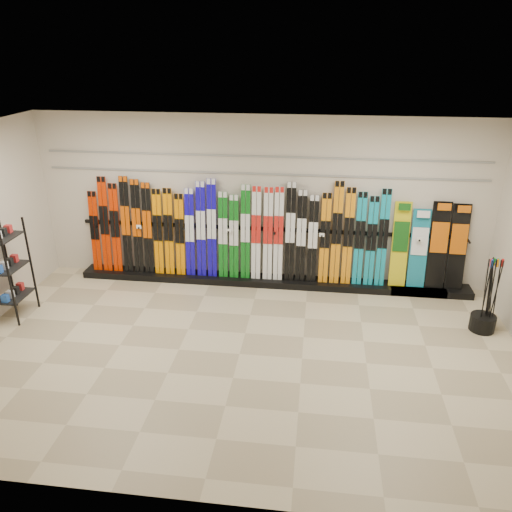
# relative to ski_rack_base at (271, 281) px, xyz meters

# --- Properties ---
(floor) EXTENTS (8.00, 8.00, 0.00)m
(floor) POSITION_rel_ski_rack_base_xyz_m (-0.22, -2.28, -0.06)
(floor) COLOR tan
(floor) RESTS_ON ground
(back_wall) EXTENTS (8.00, 0.00, 8.00)m
(back_wall) POSITION_rel_ski_rack_base_xyz_m (-0.22, 0.22, 1.44)
(back_wall) COLOR beige
(back_wall) RESTS_ON floor
(ceiling) EXTENTS (8.00, 8.00, 0.00)m
(ceiling) POSITION_rel_ski_rack_base_xyz_m (-0.22, -2.28, 2.94)
(ceiling) COLOR silver
(ceiling) RESTS_ON back_wall
(ski_rack_base) EXTENTS (8.00, 0.40, 0.12)m
(ski_rack_base) POSITION_rel_ski_rack_base_xyz_m (0.00, 0.00, 0.00)
(ski_rack_base) COLOR black
(ski_rack_base) RESTS_ON floor
(skis) EXTENTS (5.37, 0.19, 1.82)m
(skis) POSITION_rel_ski_rack_base_xyz_m (-0.67, 0.03, 0.89)
(skis) COLOR #C62500
(skis) RESTS_ON ski_rack_base
(snowboards) EXTENTS (1.25, 0.23, 1.52)m
(snowboards) POSITION_rel_ski_rack_base_xyz_m (2.72, 0.07, 0.79)
(snowboards) COLOR gold
(snowboards) RESTS_ON ski_rack_base
(accessory_rack) EXTENTS (0.40, 0.60, 1.58)m
(accessory_rack) POSITION_rel_ski_rack_base_xyz_m (-3.97, -1.64, 0.73)
(accessory_rack) COLOR black
(accessory_rack) RESTS_ON floor
(pole_bin) EXTENTS (0.38, 0.38, 0.25)m
(pole_bin) POSITION_rel_ski_rack_base_xyz_m (3.38, -1.17, 0.07)
(pole_bin) COLOR black
(pole_bin) RESTS_ON floor
(ski_poles) EXTENTS (0.26, 0.18, 1.18)m
(ski_poles) POSITION_rel_ski_rack_base_xyz_m (3.40, -1.17, 0.55)
(ski_poles) COLOR black
(ski_poles) RESTS_ON pole_bin
(slatwall_rail_0) EXTENTS (7.60, 0.02, 0.03)m
(slatwall_rail_0) POSITION_rel_ski_rack_base_xyz_m (-0.22, 0.20, 1.94)
(slatwall_rail_0) COLOR gray
(slatwall_rail_0) RESTS_ON back_wall
(slatwall_rail_1) EXTENTS (7.60, 0.02, 0.03)m
(slatwall_rail_1) POSITION_rel_ski_rack_base_xyz_m (-0.22, 0.20, 2.24)
(slatwall_rail_1) COLOR gray
(slatwall_rail_1) RESTS_ON back_wall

